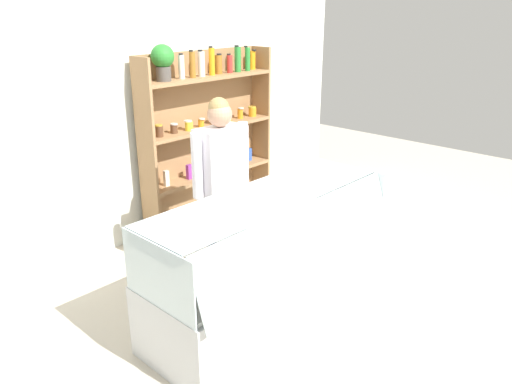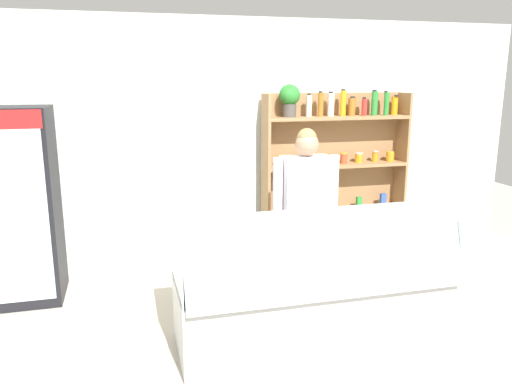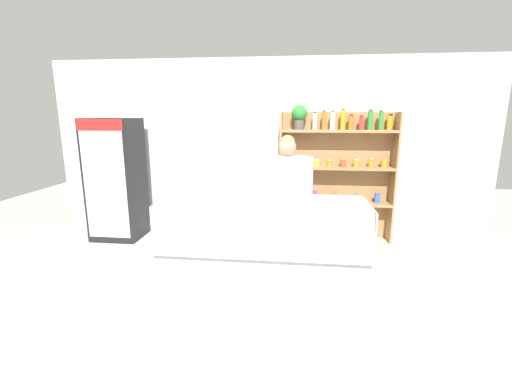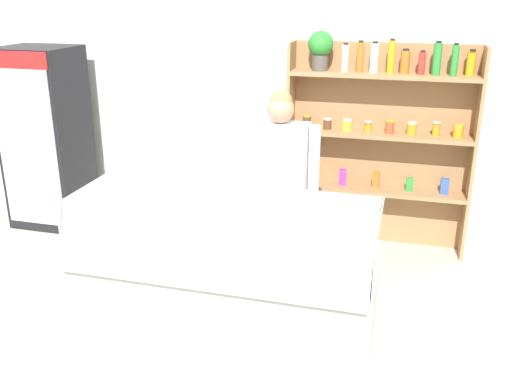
# 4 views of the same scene
# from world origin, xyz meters

# --- Properties ---
(ground_plane) EXTENTS (12.00, 12.00, 0.00)m
(ground_plane) POSITION_xyz_m (0.00, 0.00, 0.00)
(ground_plane) COLOR beige
(back_wall) EXTENTS (6.80, 0.10, 2.70)m
(back_wall) POSITION_xyz_m (0.00, 2.10, 1.35)
(back_wall) COLOR silver
(back_wall) RESTS_ON ground
(drinks_fridge) EXTENTS (0.71, 0.64, 1.82)m
(drinks_fridge) POSITION_xyz_m (-2.23, 1.56, 0.91)
(drinks_fridge) COLOR black
(drinks_fridge) RESTS_ON ground
(shelving_unit) EXTENTS (1.68, 0.29, 2.00)m
(shelving_unit) POSITION_xyz_m (1.03, 1.88, 1.12)
(shelving_unit) COLOR #9E754C
(shelving_unit) RESTS_ON ground
(deli_display_case) EXTENTS (2.13, 0.81, 1.01)m
(deli_display_case) POSITION_xyz_m (0.13, 0.11, 0.31)
(deli_display_case) COLOR silver
(deli_display_case) RESTS_ON ground
(shop_clerk) EXTENTS (0.63, 0.25, 1.63)m
(shop_clerk) POSITION_xyz_m (0.36, 0.89, 0.96)
(shop_clerk) COLOR #2D2D38
(shop_clerk) RESTS_ON ground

